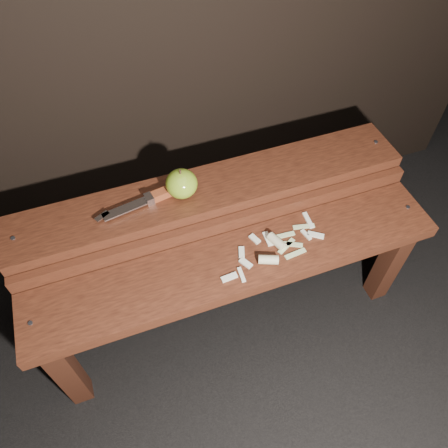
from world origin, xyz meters
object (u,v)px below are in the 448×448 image
object	(u,v)px
apple	(182,184)
knife	(159,195)
bench_rear_tier	(212,206)
bench_front_tier	(238,275)

from	to	relation	value
apple	knife	world-z (taller)	apple
apple	knife	xyz separation A→B (m)	(-0.07, 0.01, -0.03)
bench_rear_tier	knife	distance (m)	0.18
bench_front_tier	knife	distance (m)	0.32
bench_front_tier	bench_rear_tier	size ratio (longest dim) A/B	1.00
bench_front_tier	apple	bearing A→B (deg)	110.79
bench_front_tier	apple	xyz separation A→B (m)	(-0.09, 0.23, 0.19)
bench_front_tier	bench_rear_tier	world-z (taller)	bench_rear_tier
bench_rear_tier	apple	distance (m)	0.15
bench_front_tier	bench_rear_tier	bearing A→B (deg)	90.00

